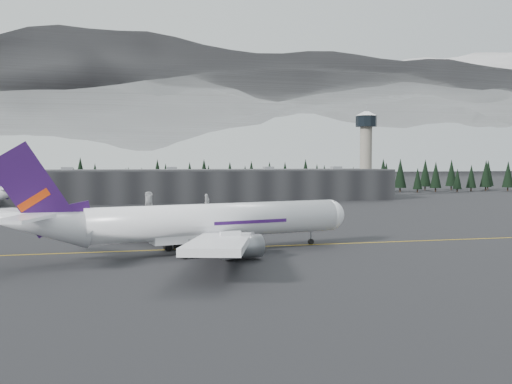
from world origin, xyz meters
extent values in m
plane|color=black|center=(0.00, 0.00, 0.00)|extent=(1400.00, 1400.00, 0.00)
cube|color=gold|center=(0.00, -2.00, 0.01)|extent=(400.00, 0.40, 0.02)
cube|color=black|center=(0.00, 125.00, 6.00)|extent=(160.00, 30.00, 12.00)
cube|color=#333335|center=(0.00, 125.00, 12.30)|extent=(160.00, 30.00, 0.60)
cylinder|color=gray|center=(75.00, 128.00, 16.00)|extent=(5.20, 5.20, 32.00)
cylinder|color=black|center=(75.00, 128.00, 33.25)|extent=(9.20, 9.20, 4.50)
cone|color=silver|center=(75.00, 128.00, 36.70)|extent=(10.00, 10.00, 2.00)
cube|color=black|center=(0.00, 162.00, 7.50)|extent=(360.00, 20.00, 15.00)
cylinder|color=white|center=(-12.90, -5.90, 5.51)|extent=(46.29, 15.89, 6.01)
sphere|color=white|center=(9.59, -0.89, 5.51)|extent=(6.01, 6.01, 6.01)
cone|color=white|center=(-42.24, -12.44, 6.41)|extent=(17.73, 9.53, 8.70)
cube|color=white|center=(-22.15, 7.95, 3.91)|extent=(24.34, 26.54, 2.57)
cylinder|color=gray|center=(-15.08, 3.88, 2.20)|extent=(7.18, 5.13, 3.81)
cube|color=white|center=(-15.39, -22.37, 3.91)|extent=(15.20, 29.19, 2.57)
cylinder|color=gray|center=(-10.72, -15.68, 2.20)|extent=(7.18, 5.13, 3.81)
cube|color=#30114F|center=(-42.73, -12.55, 11.52)|extent=(12.50, 3.25, 14.92)
cube|color=#E63E0D|center=(-42.53, -12.50, 10.02)|extent=(4.89, 1.61, 3.67)
cube|color=white|center=(-45.50, -7.01, 7.81)|extent=(10.77, 11.17, 0.50)
cube|color=white|center=(-42.89, -18.74, 7.81)|extent=(7.60, 11.87, 0.50)
cylinder|color=black|center=(5.68, -1.76, 1.50)|extent=(0.50, 0.50, 3.01)
cylinder|color=black|center=(-20.73, -3.03, 1.50)|extent=(0.50, 0.50, 3.01)
cylinder|color=black|center=(-18.77, -11.83, 1.50)|extent=(0.50, 0.50, 3.01)
cone|color=silver|center=(-63.25, 82.10, 6.58)|extent=(18.04, 8.90, 8.93)
cube|color=#250F49|center=(-62.74, 82.02, 11.82)|extent=(12.93, 2.63, 15.31)
cube|color=#F2330E|center=(-62.94, 82.05, 10.28)|extent=(5.04, 1.39, 3.77)
cube|color=silver|center=(-62.22, 75.68, 8.02)|extent=(8.31, 12.21, 0.51)
cube|color=silver|center=(-60.21, 87.85, 8.02)|extent=(10.75, 11.67, 0.51)
imported|color=white|center=(-20.42, 96.47, 0.75)|extent=(2.63, 5.44, 1.49)
imported|color=silver|center=(0.25, 97.56, 0.73)|extent=(4.50, 2.42, 1.46)
camera|label=1|loc=(-29.33, -104.76, 15.94)|focal=40.00mm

